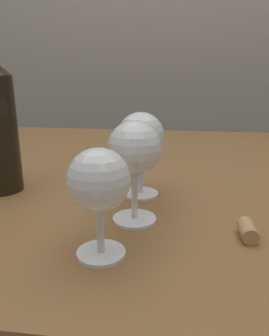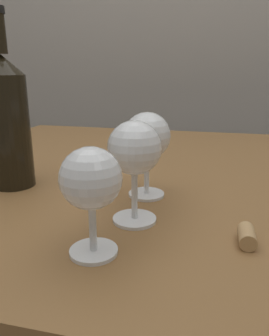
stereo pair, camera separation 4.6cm
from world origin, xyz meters
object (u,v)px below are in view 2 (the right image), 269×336
Objects in this scene: wine_glass_merlot at (134,151)px; cork at (247,236)px; wine_glass_cabernet at (147,138)px; wine_bottle at (8,120)px; wine_glass_amber at (93,181)px.

wine_glass_merlot reaches higher than cork.
wine_glass_cabernet is (-0.00, 0.10, -0.00)m from wine_glass_merlot.
wine_bottle is 7.56× the size of cork.
wine_glass_amber reaches higher than cork.
wine_glass_merlot reaches higher than wine_glass_amber.
wine_glass_merlot is 0.28m from wine_bottle.
wine_bottle reaches higher than wine_glass_cabernet.
wine_glass_cabernet is 0.26m from wine_bottle.
wine_glass_amber is 0.21m from cork.
wine_glass_merlot is at bearing -20.30° from wine_bottle.
wine_bottle reaches higher than wine_glass_amber.
cork is at bearing -17.18° from wine_bottle.
wine_glass_merlot is 0.47× the size of wine_bottle.
wine_glass_cabernet is at bearing 1.38° from wine_bottle.
wine_glass_merlot is 0.10m from wine_glass_cabernet.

